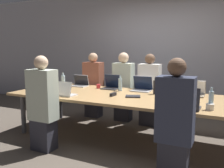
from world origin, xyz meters
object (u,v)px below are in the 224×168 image
at_px(laptop_near_right, 187,103).
at_px(cup_far_midleft, 98,86).
at_px(cup_near_right, 210,107).
at_px(cup_far_right, 177,91).
at_px(person_far_left, 93,86).
at_px(laptop_far_midleft, 112,85).
at_px(bottle_far_midleft, 120,84).
at_px(person_near_right, 175,123).
at_px(person_far_center, 149,91).
at_px(laptop_far_right, 194,91).
at_px(person_far_midleft, 123,88).
at_px(bottle_far_left, 63,80).
at_px(stapler, 113,94).
at_px(person_near_left, 43,105).
at_px(laptop_far_left, 80,83).
at_px(bottle_far_center, 155,87).
at_px(bottle_near_right, 211,100).
at_px(laptop_far_center, 142,87).
at_px(laptop_near_left, 63,92).

relative_size(laptop_near_right, cup_far_midleft, 3.89).
relative_size(cup_near_right, cup_far_right, 0.93).
bearing_deg(person_far_left, laptop_far_midleft, -34.69).
bearing_deg(bottle_far_midleft, laptop_near_right, -33.52).
xyz_separation_m(cup_far_right, bottle_far_midleft, (-0.97, -0.12, 0.07)).
relative_size(person_near_right, person_far_center, 1.01).
distance_m(laptop_far_right, person_far_midleft, 1.54).
height_order(cup_far_midleft, person_far_left, person_far_left).
height_order(bottle_far_left, stapler, bottle_far_left).
height_order(cup_near_right, person_near_left, person_near_left).
height_order(cup_near_right, cup_far_right, cup_far_right).
bearing_deg(person_far_left, stapler, -47.41).
xyz_separation_m(cup_far_right, cup_far_midleft, (-1.44, -0.06, -0.01)).
distance_m(laptop_far_right, laptop_far_left, 2.17).
xyz_separation_m(person_far_center, bottle_far_left, (-1.58, -0.58, 0.18)).
bearing_deg(laptop_near_right, bottle_far_center, -52.07).
xyz_separation_m(person_far_left, stapler, (0.99, -1.08, 0.09)).
bearing_deg(cup_near_right, bottle_far_left, 164.88).
xyz_separation_m(person_near_left, laptop_far_midleft, (0.42, 1.40, 0.14)).
xyz_separation_m(person_far_center, bottle_far_midleft, (-0.36, -0.56, 0.18)).
xyz_separation_m(bottle_near_right, person_far_midleft, (-1.76, 1.34, -0.17)).
height_order(laptop_far_right, laptop_far_left, laptop_far_right).
distance_m(laptop_far_center, person_far_midleft, 0.73).
bearing_deg(person_far_midleft, laptop_near_right, -44.51).
bearing_deg(laptop_far_center, person_near_left, -125.37).
relative_size(cup_far_right, bottle_far_midleft, 0.38).
bearing_deg(laptop_far_left, laptop_far_right, -0.52).
bearing_deg(person_near_left, cup_near_right, -167.53).
bearing_deg(cup_near_right, laptop_far_left, 159.88).
bearing_deg(laptop_far_center, cup_far_right, -3.59).
relative_size(bottle_far_center, laptop_far_midleft, 0.88).
height_order(laptop_near_left, bottle_far_midleft, bottle_far_midleft).
height_order(cup_far_midleft, laptop_far_left, laptop_far_left).
bearing_deg(bottle_near_right, person_far_center, 133.04).
relative_size(person_near_left, laptop_far_midleft, 4.45).
height_order(laptop_near_left, person_near_left, person_near_left).
bearing_deg(person_near_right, laptop_far_center, -58.47).
relative_size(person_far_center, cup_far_midleft, 17.38).
bearing_deg(cup_far_midleft, person_near_left, -97.80).
relative_size(laptop_far_center, person_far_center, 0.25).
height_order(person_near_right, bottle_far_midleft, person_near_right).
bearing_deg(cup_far_midleft, cup_far_right, 2.39).
height_order(cup_far_right, bottle_far_left, bottle_far_left).
bearing_deg(stapler, bottle_near_right, -5.11).
distance_m(person_far_left, stapler, 1.47).
height_order(bottle_far_midleft, laptop_far_left, bottle_far_midleft).
xyz_separation_m(cup_near_right, cup_far_right, (-0.58, 0.89, 0.01)).
height_order(cup_far_right, person_far_midleft, person_far_midleft).
relative_size(laptop_near_right, person_far_left, 0.22).
relative_size(bottle_near_right, laptop_near_left, 0.80).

